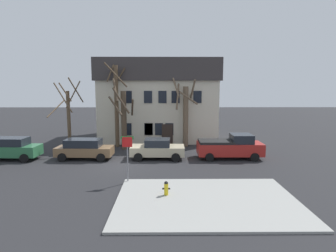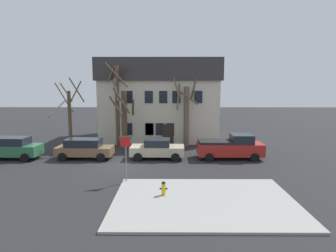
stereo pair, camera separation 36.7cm
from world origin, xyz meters
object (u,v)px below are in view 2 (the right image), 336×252
object	(u,v)px
tree_bare_end	(186,112)
fire_hydrant	(164,188)
tree_bare_near	(69,114)
tree_bare_far	(124,117)
pickup_truck_red	(230,147)
car_beige_sedan	(157,149)
street_sign_pole	(126,150)
building_main	(160,99)
tree_bare_mid	(117,103)
car_green_wagon	(12,148)
bicycle_leaning	(85,146)
car_brown_wagon	(85,148)

from	to	relation	value
tree_bare_end	fire_hydrant	distance (m)	13.45
tree_bare_near	tree_bare_end	size ratio (longest dim) A/B	0.97
tree_bare_far	pickup_truck_red	size ratio (longest dim) A/B	1.26
tree_bare_end	car_beige_sedan	distance (m)	6.00
tree_bare_near	tree_bare_far	xyz separation A→B (m)	(5.23, -0.54, -0.19)
fire_hydrant	street_sign_pole	bearing A→B (deg)	135.66
tree_bare_end	pickup_truck_red	world-z (taller)	tree_bare_end
building_main	tree_bare_near	distance (m)	10.26
building_main	street_sign_pole	xyz separation A→B (m)	(-1.52, -15.84, -2.39)
fire_hydrant	street_sign_pole	size ratio (longest dim) A/B	0.26
tree_bare_mid	tree_bare_end	size ratio (longest dim) A/B	1.22
tree_bare_far	pickup_truck_red	distance (m)	10.02
car_green_wagon	street_sign_pole	xyz separation A→B (m)	(10.13, -5.74, 1.09)
pickup_truck_red	street_sign_pole	size ratio (longest dim) A/B	1.81
bicycle_leaning	tree_bare_near	bearing A→B (deg)	152.15
tree_bare_end	car_green_wagon	distance (m)	15.36
pickup_truck_red	fire_hydrant	world-z (taller)	pickup_truck_red
building_main	bicycle_leaning	xyz separation A→B (m)	(-6.69, -6.73, -4.04)
tree_bare_near	car_green_wagon	bearing A→B (deg)	-127.90
tree_bare_near	tree_bare_far	world-z (taller)	tree_bare_near
tree_bare_end	car_brown_wagon	xyz separation A→B (m)	(-8.45, -4.92, -2.48)
car_brown_wagon	building_main	bearing A→B (deg)	60.04
fire_hydrant	tree_bare_mid	bearing A→B (deg)	110.07
car_green_wagon	street_sign_pole	bearing A→B (deg)	-29.53
tree_bare_near	bicycle_leaning	size ratio (longest dim) A/B	3.80
tree_bare_near	tree_bare_end	distance (m)	11.05
tree_bare_far	pickup_truck_red	bearing A→B (deg)	-20.65
building_main	tree_bare_far	distance (m)	7.25
street_sign_pole	tree_bare_far	bearing A→B (deg)	99.61
car_beige_sedan	bicycle_leaning	distance (m)	7.54
building_main	car_brown_wagon	size ratio (longest dim) A/B	2.80
car_brown_wagon	pickup_truck_red	bearing A→B (deg)	0.77
tree_bare_near	tree_bare_end	xyz separation A→B (m)	(11.02, 0.76, 0.11)
pickup_truck_red	tree_bare_far	bearing A→B (deg)	159.35
tree_bare_mid	street_sign_pole	xyz separation A→B (m)	(2.42, -10.70, -2.22)
pickup_truck_red	street_sign_pole	world-z (taller)	street_sign_pole
fire_hydrant	bicycle_leaning	bearing A→B (deg)	123.39
fire_hydrant	street_sign_pole	xyz separation A→B (m)	(-2.33, 2.27, 1.51)
building_main	tree_bare_mid	distance (m)	6.47
tree_bare_far	car_beige_sedan	bearing A→B (deg)	-47.27
tree_bare_near	car_beige_sedan	bearing A→B (deg)	-25.56
tree_bare_near	car_beige_sedan	distance (m)	9.70
building_main	fire_hydrant	distance (m)	18.55
street_sign_pole	fire_hydrant	bearing A→B (deg)	-44.34
car_beige_sedan	car_green_wagon	bearing A→B (deg)	-179.07
car_brown_wagon	pickup_truck_red	world-z (taller)	pickup_truck_red
tree_bare_mid	tree_bare_far	xyz separation A→B (m)	(0.82, -1.27, -1.19)
tree_bare_far	car_beige_sedan	world-z (taller)	tree_bare_far
tree_bare_mid	bicycle_leaning	bearing A→B (deg)	-149.96
tree_bare_end	pickup_truck_red	bearing A→B (deg)	-54.63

